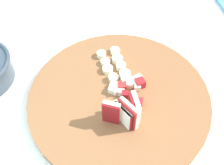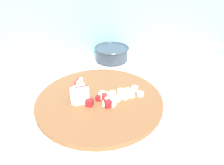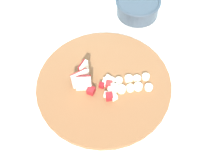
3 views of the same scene
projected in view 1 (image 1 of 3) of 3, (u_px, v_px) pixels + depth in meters
tiled_countertop at (114, 160)px, 0.98m from camera, size 1.52×0.85×0.88m
cutting_board at (119, 97)px, 0.61m from camera, size 0.42×0.42×0.02m
apple_wedge_fan at (125, 112)px, 0.54m from camera, size 0.06×0.08×0.06m
apple_dice_pile at (130, 88)px, 0.61m from camera, size 0.10×0.09×0.02m
banana_slice_rows at (116, 69)px, 0.65m from camera, size 0.14×0.08×0.01m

